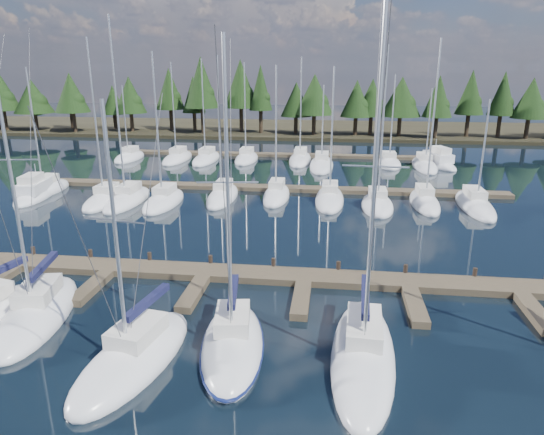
# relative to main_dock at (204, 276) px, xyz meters

# --- Properties ---
(ground) EXTENTS (260.00, 260.00, 0.00)m
(ground) POSITION_rel_main_dock_xyz_m (0.00, 12.64, -0.20)
(ground) COLOR black
(ground) RESTS_ON ground
(far_shore) EXTENTS (220.00, 30.00, 0.60)m
(far_shore) POSITION_rel_main_dock_xyz_m (0.00, 72.64, 0.10)
(far_shore) COLOR #2C2818
(far_shore) RESTS_ON ground
(main_dock) EXTENTS (44.00, 6.13, 0.90)m
(main_dock) POSITION_rel_main_dock_xyz_m (0.00, 0.00, 0.00)
(main_dock) COLOR brown
(main_dock) RESTS_ON ground
(back_docks) EXTENTS (50.00, 21.80, 0.40)m
(back_docks) POSITION_rel_main_dock_xyz_m (0.00, 32.23, -0.00)
(back_docks) COLOR brown
(back_docks) RESTS_ON ground
(front_sailboat_2) EXTENTS (4.67, 9.06, 14.94)m
(front_sailboat_2) POSITION_rel_main_dock_xyz_m (-7.16, -5.66, 0.09)
(front_sailboat_2) COLOR white
(front_sailboat_2) RESTS_ON ground
(front_sailboat_3) EXTENTS (4.36, 8.50, 11.93)m
(front_sailboat_3) POSITION_rel_main_dock_xyz_m (-0.76, -8.76, 0.07)
(front_sailboat_3) COLOR white
(front_sailboat_3) RESTS_ON ground
(front_sailboat_4) EXTENTS (3.96, 8.28, 14.23)m
(front_sailboat_4) POSITION_rel_main_dock_xyz_m (3.24, -7.20, 0.09)
(front_sailboat_4) COLOR white
(front_sailboat_4) RESTS_ON ground
(front_sailboat_5) EXTENTS (3.27, 10.09, 15.72)m
(front_sailboat_5) POSITION_rel_main_dock_xyz_m (9.03, -7.27, 0.09)
(front_sailboat_5) COLOR white
(front_sailboat_5) RESTS_ON ground
(back_sailboat_rows) EXTENTS (44.45, 32.71, 17.27)m
(back_sailboat_rows) POSITION_rel_main_dock_xyz_m (-0.18, 27.58, 0.06)
(back_sailboat_rows) COLOR white
(back_sailboat_rows) RESTS_ON ground
(motor_yacht_left) EXTENTS (3.87, 8.14, 3.89)m
(motor_yacht_left) POSITION_rel_main_dock_xyz_m (-21.35, 16.56, 0.24)
(motor_yacht_left) COLOR white
(motor_yacht_left) RESTS_ON ground
(motor_yacht_right) EXTENTS (5.12, 8.65, 4.10)m
(motor_yacht_right) POSITION_rel_main_dock_xyz_m (20.90, 38.16, 0.25)
(motor_yacht_right) COLOR white
(motor_yacht_right) RESTS_ON ground
(tree_line) EXTENTS (185.81, 11.58, 13.55)m
(tree_line) POSITION_rel_main_dock_xyz_m (-2.22, 62.79, 7.26)
(tree_line) COLOR black
(tree_line) RESTS_ON far_shore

